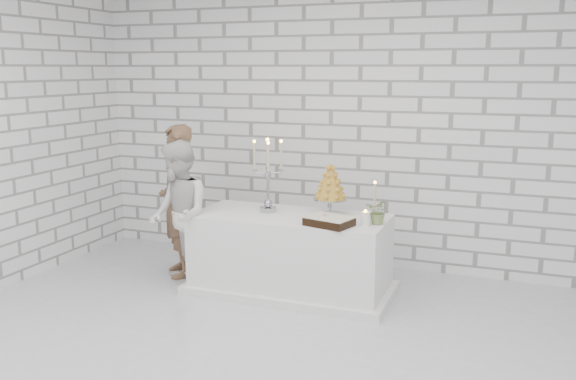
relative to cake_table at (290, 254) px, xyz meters
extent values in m
cube|color=silver|center=(0.37, -1.43, -0.38)|extent=(6.00, 5.00, 0.01)
cube|color=white|center=(0.37, 1.07, 1.12)|extent=(6.00, 0.01, 3.00)
cube|color=white|center=(0.00, 0.00, 0.00)|extent=(1.80, 0.80, 0.75)
imported|color=brown|center=(-1.25, 0.07, 0.40)|extent=(0.65, 0.67, 1.55)
imported|color=silver|center=(-1.04, -0.26, 0.34)|extent=(0.86, 0.88, 1.43)
cube|color=black|center=(0.45, -0.25, 0.42)|extent=(0.44, 0.37, 0.08)
cylinder|color=white|center=(0.74, -0.13, 0.44)|extent=(0.09, 0.09, 0.12)
cylinder|color=beige|center=(0.75, 0.17, 0.54)|extent=(0.07, 0.07, 0.32)
imported|color=#586E3B|center=(0.84, -0.05, 0.49)|extent=(0.24, 0.22, 0.23)
camera|label=1|loc=(1.98, -5.29, 1.72)|focal=38.90mm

